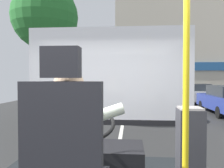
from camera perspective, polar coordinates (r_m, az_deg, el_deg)
ground at (r=10.76m, az=2.96°, el=-8.57°), size 18.00×44.00×0.06m
bus_driver at (r=1.61m, az=-10.17°, el=-13.26°), size 0.73×0.58×0.73m
steering_console at (r=2.76m, az=-4.17°, el=-18.71°), size 1.10×0.98×0.85m
handrail_pole at (r=1.66m, az=18.11°, el=-2.18°), size 0.04×0.04×2.15m
fare_box at (r=2.46m, az=19.00°, el=-15.98°), size 0.24×0.25×0.89m
windshield_panel at (r=3.42m, az=-0.64°, el=-0.69°), size 2.50×0.08×1.48m
street_tree at (r=10.25m, az=-16.50°, el=15.80°), size 2.74×2.74×5.80m
shop_building at (r=20.79m, az=19.39°, el=7.26°), size 12.77×6.02×7.90m
parked_car_white at (r=17.82m, az=20.19°, el=-2.14°), size 1.85×4.18×1.43m
parked_car_black at (r=23.35m, az=16.55°, el=-1.23°), size 2.00×4.10×1.43m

